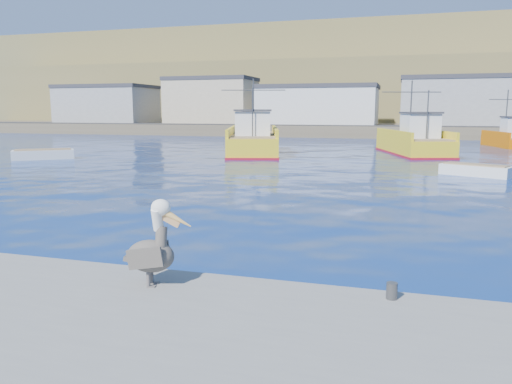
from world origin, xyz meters
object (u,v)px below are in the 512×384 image
trawler_yellow_a (253,141)px  trawler_yellow_b (414,142)px  boat_orange (509,138)px  skiff_left (43,155)px  skiff_mid (475,171)px  pelican (153,249)px

trawler_yellow_a → trawler_yellow_b: size_ratio=1.14×
boat_orange → skiff_left: size_ratio=1.69×
trawler_yellow_a → boat_orange: (23.39, 15.15, -0.13)m
trawler_yellow_a → skiff_mid: size_ratio=3.27×
boat_orange → skiff_mid: size_ratio=1.88×
trawler_yellow_a → trawler_yellow_b: (13.72, 3.32, -0.09)m
trawler_yellow_b → skiff_left: trawler_yellow_b is taller
skiff_left → pelican: bearing=-47.3°
skiff_left → trawler_yellow_a: bearing=33.9°
skiff_mid → pelican: pelican is taller
trawler_yellow_a → boat_orange: trawler_yellow_a is taller
boat_orange → skiff_mid: bearing=-103.8°
trawler_yellow_a → pelican: size_ratio=7.91×
boat_orange → pelican: 51.69m
trawler_yellow_b → skiff_mid: size_ratio=2.87×
trawler_yellow_a → skiff_mid: trawler_yellow_a is taller
boat_orange → pelican: (-15.08, -49.44, 0.24)m
pelican → trawler_yellow_b: bearing=81.8°
pelican → skiff_left: bearing=132.7°
trawler_yellow_a → skiff_mid: 20.18m
trawler_yellow_b → skiff_left: size_ratio=2.58×
pelican → boat_orange: bearing=73.0°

